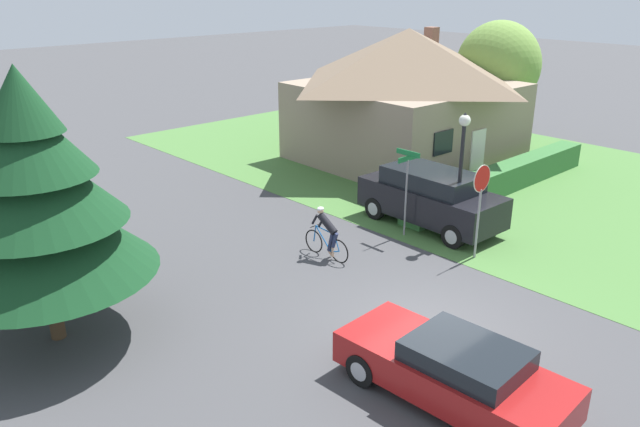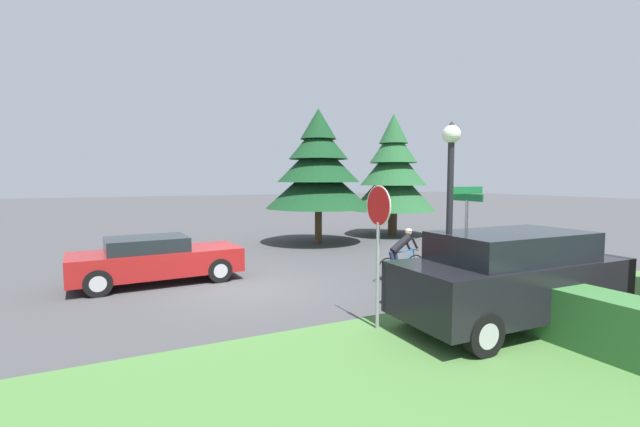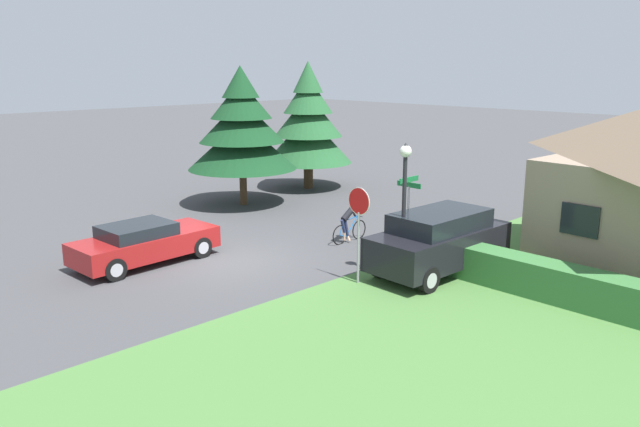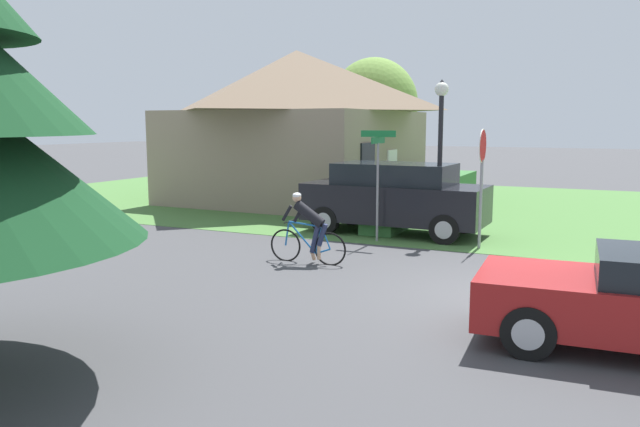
{
  "view_description": "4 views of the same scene",
  "coord_description": "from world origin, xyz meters",
  "views": [
    {
      "loc": [
        -10.38,
        -7.54,
        7.65
      ],
      "look_at": [
        0.87,
        4.52,
        1.39
      ],
      "focal_mm": 35.0,
      "sensor_mm": 36.0,
      "label": 1
    },
    {
      "loc": [
        11.0,
        -3.19,
        2.91
      ],
      "look_at": [
        -0.68,
        2.69,
        1.88
      ],
      "focal_mm": 24.0,
      "sensor_mm": 36.0,
      "label": 2
    },
    {
      "loc": [
        15.63,
        -11.14,
        6.12
      ],
      "look_at": [
        1.47,
        2.63,
        1.4
      ],
      "focal_mm": 35.0,
      "sensor_mm": 36.0,
      "label": 3
    },
    {
      "loc": [
        -10.51,
        -1.26,
        2.93
      ],
      "look_at": [
        0.31,
        3.82,
        1.2
      ],
      "focal_mm": 35.0,
      "sensor_mm": 36.0,
      "label": 4
    }
  ],
  "objects": [
    {
      "name": "street_lamp",
      "position": [
        4.88,
        2.65,
        2.75
      ],
      "size": [
        0.34,
        0.34,
        4.01
      ],
      "color": "black",
      "rests_on": "ground"
    },
    {
      "name": "parked_suv_right",
      "position": [
        5.25,
        3.94,
        0.99
      ],
      "size": [
        2.12,
        4.82,
        1.89
      ],
      "rotation": [
        0.0,
        0.0,
        1.54
      ],
      "color": "black",
      "rests_on": "ground"
    },
    {
      "name": "conifer_tall_far",
      "position": [
        -7.16,
        10.2,
        3.24
      ],
      "size": [
        4.37,
        4.37,
        6.31
      ],
      "color": "#4C3823",
      "rests_on": "ground"
    },
    {
      "name": "ground_plane",
      "position": [
        0.0,
        0.0,
        0.0
      ],
      "size": [
        140.0,
        140.0,
        0.0
      ],
      "primitive_type": "plane",
      "color": "#424244"
    },
    {
      "name": "stop_sign",
      "position": [
        4.21,
        1.48,
        2.02
      ],
      "size": [
        0.79,
        0.07,
        2.81
      ],
      "rotation": [
        0.0,
        0.0,
        3.14
      ],
      "color": "gray",
      "rests_on": "ground"
    },
    {
      "name": "sedan_left_lane",
      "position": [
        -1.72,
        -1.98,
        0.66
      ],
      "size": [
        2.03,
        4.61,
        1.32
      ],
      "rotation": [
        0.0,
        0.0,
        1.62
      ],
      "color": "maroon",
      "rests_on": "ground"
    },
    {
      "name": "conifer_tall_near",
      "position": [
        -6.36,
        5.47,
        3.36
      ],
      "size": [
        4.78,
        4.78,
        6.1
      ],
      "color": "#4C3823",
      "rests_on": "ground"
    },
    {
      "name": "hedge_row",
      "position": [
        10.01,
        4.25,
        0.5
      ],
      "size": [
        10.94,
        0.9,
        0.99
      ],
      "primitive_type": "cube",
      "color": "#387038",
      "rests_on": "ground"
    },
    {
      "name": "cyclist",
      "position": [
        1.08,
        4.46,
        0.72
      ],
      "size": [
        0.44,
        1.75,
        1.51
      ],
      "rotation": [
        0.0,
        0.0,
        1.6
      ],
      "color": "black",
      "rests_on": "ground"
    },
    {
      "name": "street_name_sign",
      "position": [
        4.02,
        3.98,
        1.91
      ],
      "size": [
        0.9,
        0.9,
        2.76
      ],
      "color": "gray",
      "rests_on": "ground"
    }
  ]
}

